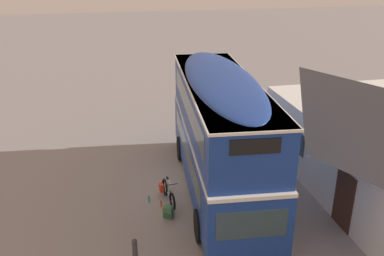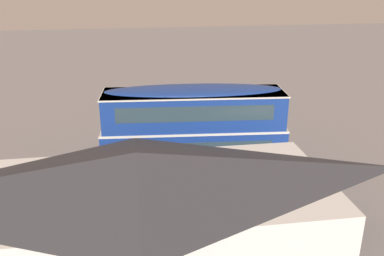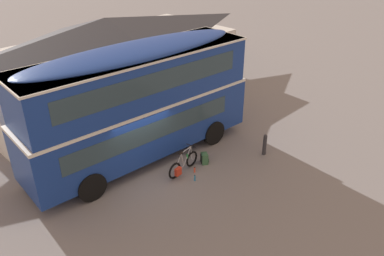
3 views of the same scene
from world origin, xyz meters
name	(u,v)px [view 1 (image 1 of 3)]	position (x,y,z in m)	size (l,w,h in m)	color
ground_plane	(189,183)	(0.00, 0.00, 0.00)	(120.00, 120.00, 0.00)	gray
double_decker_bus	(220,130)	(0.85, 1.02, 2.64)	(9.90, 3.26, 4.79)	black
touring_bicycle	(168,192)	(1.19, -1.07, 0.37)	(1.75, 0.58, 1.02)	black
backpack_on_ground	(168,211)	(2.30, -1.22, 0.26)	(0.40, 0.42, 0.51)	#386642
water_bottle_blue_sports	(149,199)	(1.13, -1.79, 0.12)	(0.07, 0.07, 0.26)	#338CBF
water_bottle_red_squeeze	(161,204)	(1.54, -1.38, 0.11)	(0.07, 0.07, 0.24)	#D84C33
kerb_bollard	(135,252)	(4.59, -2.58, 0.50)	(0.16, 0.16, 0.97)	#333338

